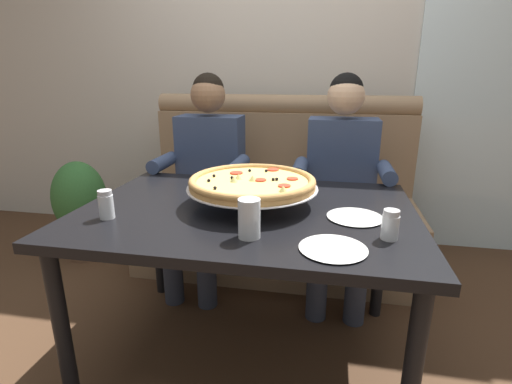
# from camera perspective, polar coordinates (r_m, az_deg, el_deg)

# --- Properties ---
(ground_plane) EXTENTS (16.00, 16.00, 0.00)m
(ground_plane) POSITION_cam_1_polar(r_m,az_deg,el_deg) (1.97, -1.23, -22.66)
(ground_plane) COLOR #4C3321
(back_wall_with_window) EXTENTS (6.00, 0.12, 2.80)m
(back_wall_with_window) POSITION_cam_1_polar(r_m,az_deg,el_deg) (3.03, 5.04, 19.71)
(back_wall_with_window) COLOR beige
(back_wall_with_window) RESTS_ON ground_plane
(window_panel) EXTENTS (1.10, 0.02, 2.80)m
(window_panel) POSITION_cam_1_polar(r_m,az_deg,el_deg) (3.15, 33.49, 16.99)
(window_panel) COLOR white
(window_panel) RESTS_ON ground_plane
(booth_bench) EXTENTS (1.80, 0.78, 1.13)m
(booth_bench) POSITION_cam_1_polar(r_m,az_deg,el_deg) (2.61, 3.13, -2.20)
(booth_bench) COLOR #937556
(booth_bench) RESTS_ON ground_plane
(dining_table) EXTENTS (1.39, 0.98, 0.72)m
(dining_table) POSITION_cam_1_polar(r_m,az_deg,el_deg) (1.63, -1.38, -4.88)
(dining_table) COLOR black
(dining_table) RESTS_ON ground_plane
(diner_left) EXTENTS (0.54, 0.64, 1.27)m
(diner_left) POSITION_cam_1_polar(r_m,az_deg,el_deg) (2.36, -7.47, 3.47)
(diner_left) COLOR #2D3342
(diner_left) RESTS_ON ground_plane
(diner_right) EXTENTS (0.54, 0.64, 1.27)m
(diner_right) POSITION_cam_1_polar(r_m,az_deg,el_deg) (2.24, 12.63, 2.49)
(diner_right) COLOR #2D3342
(diner_right) RESTS_ON ground_plane
(pizza) EXTENTS (0.56, 0.56, 0.13)m
(pizza) POSITION_cam_1_polar(r_m,az_deg,el_deg) (1.62, -0.55, 1.40)
(pizza) COLOR silver
(pizza) RESTS_ON dining_table
(shaker_oregano) EXTENTS (0.06, 0.06, 0.11)m
(shaker_oregano) POSITION_cam_1_polar(r_m,az_deg,el_deg) (1.59, -21.50, -2.02)
(shaker_oregano) COLOR white
(shaker_oregano) RESTS_ON dining_table
(shaker_pepper_flakes) EXTENTS (0.06, 0.06, 0.10)m
(shaker_pepper_flakes) POSITION_cam_1_polar(r_m,az_deg,el_deg) (1.37, 19.43, -4.93)
(shaker_pepper_flakes) COLOR white
(shaker_pepper_flakes) RESTS_ON dining_table
(plate_near_left) EXTENTS (0.22, 0.22, 0.02)m
(plate_near_left) POSITION_cam_1_polar(r_m,az_deg,el_deg) (1.26, 11.47, -8.03)
(plate_near_left) COLOR white
(plate_near_left) RESTS_ON dining_table
(plate_near_right) EXTENTS (0.22, 0.22, 0.02)m
(plate_near_right) POSITION_cam_1_polar(r_m,az_deg,el_deg) (1.54, 14.59, -3.44)
(plate_near_right) COLOR white
(plate_near_right) RESTS_ON dining_table
(drinking_glass) EXTENTS (0.08, 0.08, 0.14)m
(drinking_glass) POSITION_cam_1_polar(r_m,az_deg,el_deg) (1.30, -1.02, -4.32)
(drinking_glass) COLOR silver
(drinking_glass) RESTS_ON dining_table
(patio_chair) EXTENTS (0.41, 0.42, 0.86)m
(patio_chair) POSITION_cam_1_polar(r_m,az_deg,el_deg) (3.99, 29.36, 4.29)
(patio_chair) COLOR black
(patio_chair) RESTS_ON ground_plane
(potted_plant) EXTENTS (0.36, 0.36, 0.70)m
(potted_plant) POSITION_cam_1_polar(r_m,az_deg,el_deg) (2.93, -24.75, -1.82)
(potted_plant) COLOR brown
(potted_plant) RESTS_ON ground_plane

